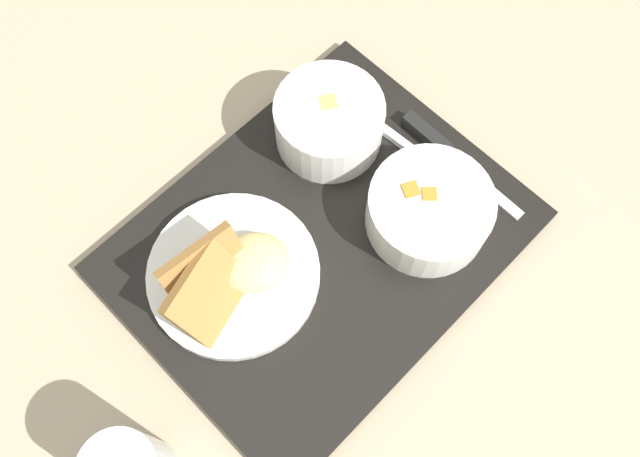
{
  "coord_description": "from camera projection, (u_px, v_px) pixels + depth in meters",
  "views": [
    {
      "loc": [
        0.16,
        0.2,
        0.67
      ],
      "look_at": [
        0.0,
        0.0,
        0.04
      ],
      "focal_mm": 38.0,
      "sensor_mm": 36.0,
      "label": 1
    }
  ],
  "objects": [
    {
      "name": "knife",
      "position": [
        439.0,
        145.0,
        0.74
      ],
      "size": [
        0.03,
        0.17,
        0.01
      ],
      "rotation": [
        0.0,
        0.0,
        1.69
      ],
      "color": "silver",
      "rests_on": "serving_tray"
    },
    {
      "name": "serving_tray",
      "position": [
        320.0,
        242.0,
        0.71
      ],
      "size": [
        0.44,
        0.37,
        0.01
      ],
      "color": "black",
      "rests_on": "ground_plane"
    },
    {
      "name": "plate_main",
      "position": [
        233.0,
        274.0,
        0.67
      ],
      "size": [
        0.18,
        0.18,
        0.08
      ],
      "color": "white",
      "rests_on": "serving_tray"
    },
    {
      "name": "ground_plane",
      "position": [
        320.0,
        244.0,
        0.72
      ],
      "size": [
        4.0,
        4.0,
        0.0
      ],
      "primitive_type": "plane",
      "color": "tan"
    },
    {
      "name": "bowl_salad",
      "position": [
        429.0,
        210.0,
        0.69
      ],
      "size": [
        0.13,
        0.13,
        0.05
      ],
      "color": "white",
      "rests_on": "serving_tray"
    },
    {
      "name": "bowl_soup",
      "position": [
        329.0,
        120.0,
        0.72
      ],
      "size": [
        0.12,
        0.12,
        0.06
      ],
      "color": "white",
      "rests_on": "serving_tray"
    },
    {
      "name": "spoon",
      "position": [
        436.0,
        169.0,
        0.73
      ],
      "size": [
        0.05,
        0.16,
        0.01
      ],
      "rotation": [
        0.0,
        0.0,
        1.76
      ],
      "color": "silver",
      "rests_on": "serving_tray"
    }
  ]
}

